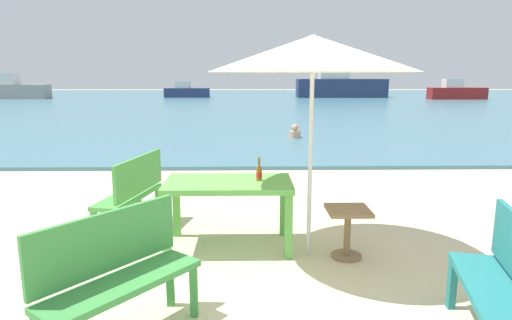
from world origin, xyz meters
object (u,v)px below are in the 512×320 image
Objects in this scene: bench_green_left at (116,270)px; boat_sailboat at (12,90)px; bench_teal_center at (506,279)px; picnic_table_green at (229,191)px; beer_bottle_amber at (259,172)px; bench_green_right at (133,189)px; boat_cargo_ship at (340,86)px; patio_umbrella at (313,54)px; side_table_wood at (348,226)px; boat_tanker at (456,92)px; swimmer_person at (295,132)px; boat_barge at (186,91)px.

boat_sailboat reaches higher than bench_green_left.
boat_sailboat is (-20.92, 33.79, 0.27)m from bench_teal_center.
beer_bottle_amber is (0.34, 0.01, 0.20)m from picnic_table_green.
bench_green_left is 2.32m from bench_green_right.
boat_cargo_ship reaches higher than picnic_table_green.
side_table_wood is (0.40, -0.08, -1.76)m from patio_umbrella.
boat_tanker is at bearing 60.87° from picnic_table_green.
boat_sailboat is (-18.95, 31.81, 0.16)m from picnic_table_green.
beer_bottle_amber is 0.23× the size of bench_green_left.
boat_sailboat is at bearing 118.48° from bench_green_left.
swimmer_person is (1.64, 8.31, -0.41)m from picnic_table_green.
beer_bottle_amber reaches higher than side_table_wood.
bench_teal_center and bench_green_right have the same top height.
boat_sailboat is 27.22m from boat_cargo_ship.
boat_cargo_ship is at bearing 76.77° from beer_bottle_amber.
bench_green_left is 0.93× the size of bench_green_right.
bench_green_left is at bearing -144.25° from side_table_wood.
boat_cargo_ship is (9.41, 33.01, 0.54)m from bench_green_right.
side_table_wood is at bearing -117.01° from boat_tanker.
boat_cargo_ship is (8.95, 35.29, 0.54)m from bench_green_left.
beer_bottle_amber is 8.42m from swimmer_person.
swimmer_person is 26.07m from boat_cargo_ship.
bench_green_left is (-1.59, -1.51, -1.58)m from patio_umbrella.
boat_barge is 14.02m from boat_sailboat.
picnic_table_green is 0.37× the size of boat_barge.
bench_green_left is 0.30× the size of boat_barge.
swimmer_person is at bearing -124.74° from boat_tanker.
picnic_table_green is 8.48m from swimmer_person.
boat_sailboat is at bearing 120.78° from picnic_table_green.
boat_barge is (-5.05, 33.63, -0.07)m from picnic_table_green.
boat_tanker is 22.17m from boat_barge.
boat_sailboat reaches higher than boat_tanker.
bench_teal_center is 36.29m from boat_barge.
beer_bottle_amber is at bearing -58.76° from boat_sailboat.
patio_umbrella reaches higher than picnic_table_green.
bench_green_right is at bearing 156.98° from picnic_table_green.
boat_barge is at bearing 98.53° from picnic_table_green.
patio_umbrella is (0.86, -0.26, 1.47)m from picnic_table_green.
bench_green_right reaches higher than picnic_table_green.
beer_bottle_amber is 0.49× the size of side_table_wood.
picnic_table_green is 0.18× the size of boat_cargo_ship.
boat_cargo_ship reaches higher than side_table_wood.
picnic_table_green is at bearing -81.47° from boat_barge.
bench_teal_center is 0.28× the size of boat_tanker.
bench_green_left is at bearing -78.57° from bench_green_right.
patio_umbrella reaches higher than boat_sailboat.
patio_umbrella is 1.84× the size of bench_green_right.
boat_barge is at bearing 99.10° from beer_bottle_amber.
boat_sailboat is (-20.59, 23.51, 0.57)m from swimmer_person.
side_table_wood is 2.46m from bench_green_left.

